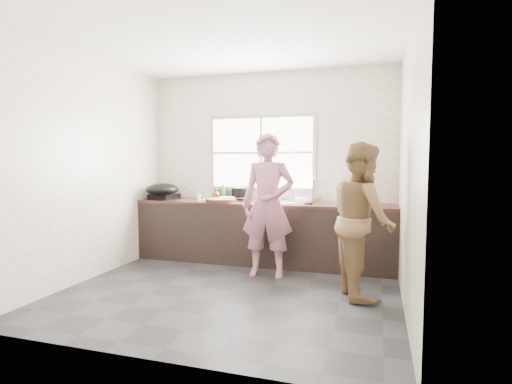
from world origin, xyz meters
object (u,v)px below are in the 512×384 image
(bowl_mince, at_px, (227,199))
(cutting_board, at_px, (221,200))
(wok, at_px, (162,189))
(pot_lid_right, at_px, (205,198))
(burner, at_px, (162,196))
(bottle_green, at_px, (223,190))
(bottle_brown_tall, at_px, (220,193))
(dish_rack, at_px, (325,191))
(bottle_brown_short, at_px, (216,194))
(person_side, at_px, (362,219))
(black_pot, at_px, (240,194))
(pot_lid_left, at_px, (200,199))
(glass_jar, at_px, (198,197))
(bowl_crabs, at_px, (303,201))
(woman, at_px, (268,210))
(bowl_held, at_px, (307,201))
(plate_food, at_px, (210,200))

(bowl_mince, bearing_deg, cutting_board, -104.27)
(wok, bearing_deg, pot_lid_right, 31.81)
(burner, relative_size, wok, 0.86)
(burner, bearing_deg, bottle_green, 5.73)
(bottle_brown_tall, distance_m, dish_rack, 1.58)
(wok, bearing_deg, bottle_brown_short, 16.79)
(person_side, distance_m, dish_rack, 1.28)
(bottle_green, xyz_separation_m, burner, (-0.97, -0.10, -0.10))
(person_side, distance_m, bottle_brown_tall, 2.46)
(black_pot, height_order, pot_lid_left, black_pot)
(bowl_mince, height_order, glass_jar, glass_jar)
(bowl_crabs, relative_size, pot_lid_right, 0.82)
(cutting_board, relative_size, pot_lid_left, 1.98)
(person_side, distance_m, burner, 3.24)
(glass_jar, height_order, burner, glass_jar)
(woman, bearing_deg, bottle_green, 134.45)
(bottle_brown_short, xyz_separation_m, burner, (-0.90, 0.01, -0.05))
(person_side, bearing_deg, dish_rack, 6.15)
(bowl_mince, height_order, bowl_held, bowl_held)
(person_side, xyz_separation_m, bowl_held, (-0.75, 0.93, 0.08))
(bottle_brown_short, relative_size, pot_lid_right, 0.67)
(black_pot, height_order, glass_jar, black_pot)
(pot_lid_right, bearing_deg, bottle_brown_short, -26.37)
(burner, relative_size, pot_lid_right, 1.76)
(bowl_crabs, height_order, bottle_green, bottle_green)
(black_pot, relative_size, burner, 0.60)
(bottle_green, height_order, dish_rack, dish_rack)
(plate_food, bearing_deg, bowl_held, -3.55)
(bottle_green, distance_m, pot_lid_left, 0.37)
(person_side, distance_m, cutting_board, 2.14)
(black_pot, bearing_deg, bottle_green, 180.00)
(black_pot, xyz_separation_m, bottle_green, (-0.27, 0.00, 0.05))
(woman, relative_size, pot_lid_left, 7.60)
(bottle_green, bearing_deg, burner, -174.27)
(bowl_mince, distance_m, black_pot, 0.27)
(woman, height_order, bottle_green, woman)
(black_pot, xyz_separation_m, bottle_brown_short, (-0.34, -0.11, -0.01))
(black_pot, height_order, bottle_brown_tall, black_pot)
(black_pot, relative_size, glass_jar, 2.66)
(bowl_crabs, xyz_separation_m, bottle_brown_tall, (-1.31, 0.23, 0.06))
(bottle_brown_short, xyz_separation_m, pot_lid_right, (-0.22, 0.11, -0.07))
(woman, bearing_deg, black_pot, 124.80)
(cutting_board, distance_m, dish_rack, 1.45)
(dish_rack, relative_size, pot_lid_right, 1.85)
(bottle_green, height_order, bottle_brown_tall, bottle_green)
(bowl_held, distance_m, pot_lid_left, 1.66)
(bottle_brown_short, height_order, burner, bottle_brown_short)
(black_pot, xyz_separation_m, plate_food, (-0.39, -0.21, -0.08))
(woman, bearing_deg, bowl_mince, 138.75)
(bowl_crabs, distance_m, plate_food, 1.38)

